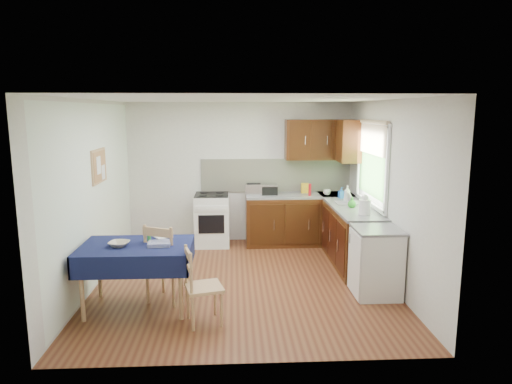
{
  "coord_description": "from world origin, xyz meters",
  "views": [
    {
      "loc": [
        -0.12,
        -6.05,
        2.36
      ],
      "look_at": [
        0.2,
        0.28,
        1.22
      ],
      "focal_mm": 32.0,
      "sensor_mm": 36.0,
      "label": 1
    }
  ],
  "objects_px": {
    "dining_table": "(136,253)",
    "kettle": "(365,206)",
    "dish_rack": "(349,202)",
    "sandwich_press": "(268,189)",
    "chair_near": "(200,284)",
    "toaster": "(254,190)",
    "chair_far": "(165,261)"
  },
  "relations": [
    {
      "from": "dining_table",
      "to": "sandwich_press",
      "type": "distance_m",
      "value": 3.17
    },
    {
      "from": "chair_near",
      "to": "toaster",
      "type": "bearing_deg",
      "value": -28.74
    },
    {
      "from": "sandwich_press",
      "to": "dining_table",
      "type": "bearing_deg",
      "value": -99.05
    },
    {
      "from": "toaster",
      "to": "kettle",
      "type": "distance_m",
      "value": 2.17
    },
    {
      "from": "chair_near",
      "to": "dish_rack",
      "type": "relative_size",
      "value": 2.2
    },
    {
      "from": "chair_near",
      "to": "kettle",
      "type": "relative_size",
      "value": 3.08
    },
    {
      "from": "dish_rack",
      "to": "sandwich_press",
      "type": "bearing_deg",
      "value": 152.25
    },
    {
      "from": "chair_far",
      "to": "dish_rack",
      "type": "relative_size",
      "value": 2.5
    },
    {
      "from": "dining_table",
      "to": "chair_far",
      "type": "xyz_separation_m",
      "value": [
        0.31,
        0.18,
        -0.15
      ]
    },
    {
      "from": "chair_far",
      "to": "chair_near",
      "type": "relative_size",
      "value": 1.14
    },
    {
      "from": "chair_far",
      "to": "dish_rack",
      "type": "distance_m",
      "value": 3.12
    },
    {
      "from": "chair_far",
      "to": "dish_rack",
      "type": "height_order",
      "value": "dish_rack"
    },
    {
      "from": "dining_table",
      "to": "kettle",
      "type": "relative_size",
      "value": 4.55
    },
    {
      "from": "dining_table",
      "to": "sandwich_press",
      "type": "relative_size",
      "value": 4.12
    },
    {
      "from": "dining_table",
      "to": "kettle",
      "type": "distance_m",
      "value": 3.18
    },
    {
      "from": "kettle",
      "to": "dish_rack",
      "type": "bearing_deg",
      "value": 92.47
    },
    {
      "from": "toaster",
      "to": "dish_rack",
      "type": "bearing_deg",
      "value": -37.29
    },
    {
      "from": "dining_table",
      "to": "toaster",
      "type": "bearing_deg",
      "value": 37.81
    },
    {
      "from": "toaster",
      "to": "chair_near",
      "type": "bearing_deg",
      "value": -112.32
    },
    {
      "from": "dining_table",
      "to": "chair_far",
      "type": "bearing_deg",
      "value": 8.38
    },
    {
      "from": "chair_far",
      "to": "sandwich_press",
      "type": "xyz_separation_m",
      "value": [
        1.46,
        2.44,
        0.46
      ]
    },
    {
      "from": "kettle",
      "to": "dining_table",
      "type": "bearing_deg",
      "value": -162.15
    },
    {
      "from": "toaster",
      "to": "sandwich_press",
      "type": "distance_m",
      "value": 0.27
    },
    {
      "from": "dish_rack",
      "to": "chair_far",
      "type": "bearing_deg",
      "value": -141.44
    },
    {
      "from": "chair_near",
      "to": "kettle",
      "type": "bearing_deg",
      "value": -72.59
    },
    {
      "from": "chair_near",
      "to": "toaster",
      "type": "relative_size",
      "value": 3.08
    },
    {
      "from": "chair_near",
      "to": "kettle",
      "type": "distance_m",
      "value": 2.71
    },
    {
      "from": "sandwich_press",
      "to": "dish_rack",
      "type": "bearing_deg",
      "value": -11.16
    },
    {
      "from": "dining_table",
      "to": "toaster",
      "type": "relative_size",
      "value": 4.56
    },
    {
      "from": "toaster",
      "to": "dish_rack",
      "type": "distance_m",
      "value": 1.68
    },
    {
      "from": "chair_far",
      "to": "toaster",
      "type": "bearing_deg",
      "value": -94.34
    },
    {
      "from": "dining_table",
      "to": "chair_far",
      "type": "distance_m",
      "value": 0.38
    }
  ]
}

